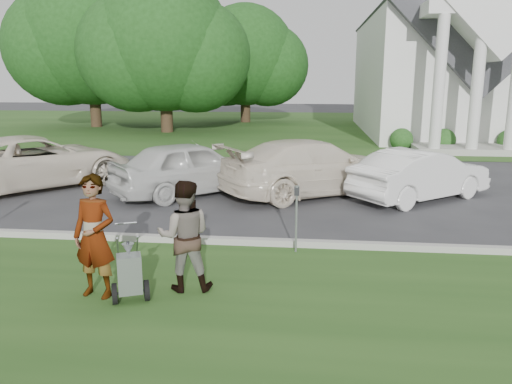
% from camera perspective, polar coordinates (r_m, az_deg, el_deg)
% --- Properties ---
extents(ground, '(120.00, 120.00, 0.00)m').
position_cam_1_polar(ground, '(9.73, -0.62, -7.18)').
color(ground, '#333335').
rests_on(ground, ground).
extents(grass_strip, '(80.00, 7.00, 0.01)m').
position_cam_1_polar(grass_strip, '(7.01, -3.65, -15.49)').
color(grass_strip, '#254A19').
rests_on(grass_strip, ground).
extents(church_lawn, '(80.00, 30.00, 0.01)m').
position_cam_1_polar(church_lawn, '(36.24, 4.51, 7.52)').
color(church_lawn, '#254A19').
rests_on(church_lawn, ground).
extents(curb, '(80.00, 0.18, 0.15)m').
position_cam_1_polar(curb, '(10.22, -0.25, -5.74)').
color(curb, '#9E9E93').
rests_on(curb, ground).
extents(church, '(9.19, 19.00, 24.10)m').
position_cam_1_polar(church, '(33.25, 20.86, 16.52)').
color(church, white).
rests_on(church, ground).
extents(tree_left, '(10.63, 8.40, 9.71)m').
position_cam_1_polar(tree_left, '(32.42, -10.49, 15.76)').
color(tree_left, '#332316').
rests_on(tree_left, ground).
extents(tree_far, '(11.64, 9.20, 10.73)m').
position_cam_1_polar(tree_far, '(37.34, -18.37, 15.82)').
color(tree_far, '#332316').
rests_on(tree_far, ground).
extents(tree_back, '(9.61, 7.60, 8.89)m').
position_cam_1_polar(tree_back, '(39.42, -1.26, 14.85)').
color(tree_back, '#332316').
rests_on(tree_back, ground).
extents(striping_cart, '(0.82, 1.17, 1.01)m').
position_cam_1_polar(striping_cart, '(7.86, -14.23, -9.17)').
color(striping_cart, black).
rests_on(striping_cart, ground).
extents(person_left, '(0.78, 0.58, 1.92)m').
position_cam_1_polar(person_left, '(8.02, -17.97, -4.97)').
color(person_left, '#999999').
rests_on(person_left, ground).
extents(person_right, '(0.97, 0.81, 1.79)m').
position_cam_1_polar(person_right, '(7.98, -8.17, -5.07)').
color(person_right, '#999999').
rests_on(person_right, ground).
extents(parking_meter_near, '(0.10, 0.09, 1.34)m').
position_cam_1_polar(parking_meter_near, '(9.63, 4.64, -2.17)').
color(parking_meter_near, '#999BA2').
rests_on(parking_meter_near, ground).
extents(car_a, '(5.84, 6.21, 1.63)m').
position_cam_1_polar(car_a, '(17.01, -23.87, 3.22)').
color(car_a, silver).
rests_on(car_a, ground).
extents(car_b, '(4.71, 4.53, 1.59)m').
position_cam_1_polar(car_b, '(14.69, -7.47, 2.79)').
color(car_b, silver).
rests_on(car_b, ground).
extents(car_c, '(5.88, 4.96, 1.61)m').
position_cam_1_polar(car_c, '(14.67, 6.47, 2.84)').
color(car_c, '#F1E4CC').
rests_on(car_c, ground).
extents(car_d, '(4.32, 3.86, 1.42)m').
position_cam_1_polar(car_d, '(14.66, 18.28, 1.89)').
color(car_d, white).
rests_on(car_d, ground).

